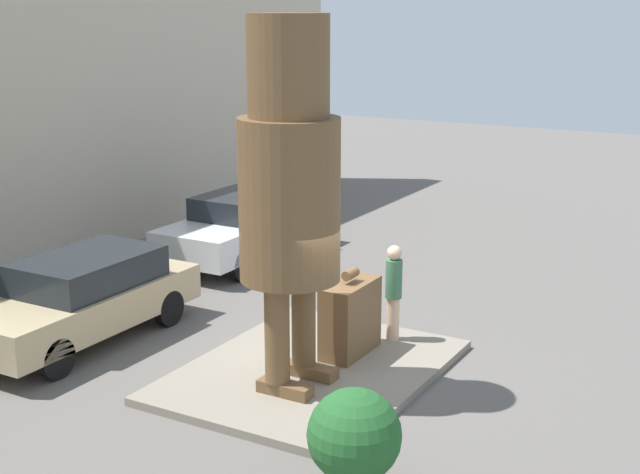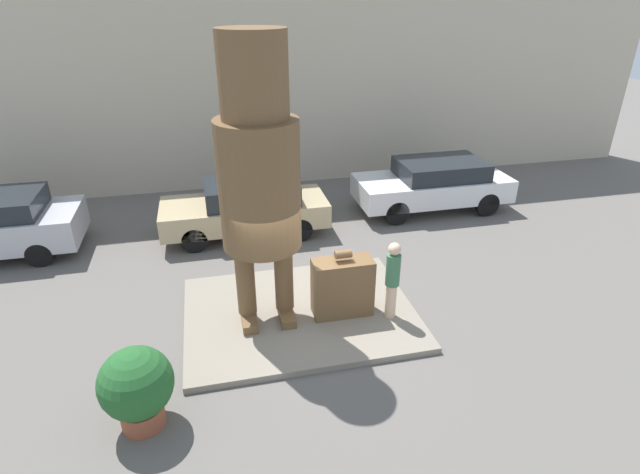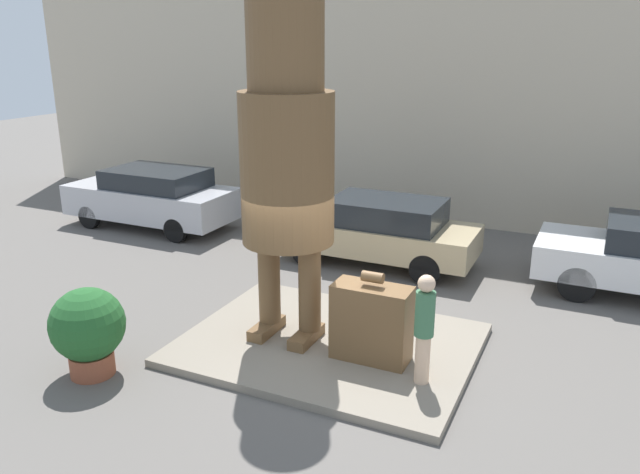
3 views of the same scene
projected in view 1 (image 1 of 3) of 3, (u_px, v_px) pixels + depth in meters
ground_plane at (311, 375)px, 13.81m from camera, size 60.00×60.00×0.00m
pedestal at (311, 371)px, 13.79m from camera, size 4.58×3.51×0.13m
statue_figure at (289, 176)px, 12.39m from camera, size 1.44×1.44×5.33m
giant_suitcase at (350, 318)px, 14.19m from camera, size 1.18×0.54×1.41m
tourist at (394, 288)px, 14.71m from camera, size 0.28×0.28×1.63m
parked_car_tan at (82, 296)px, 15.05m from camera, size 4.36×1.75×1.48m
parked_car_white at (247, 224)px, 19.96m from camera, size 4.51×1.87×1.50m
planter_pot at (354, 440)px, 10.14m from camera, size 1.09×1.09×1.36m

